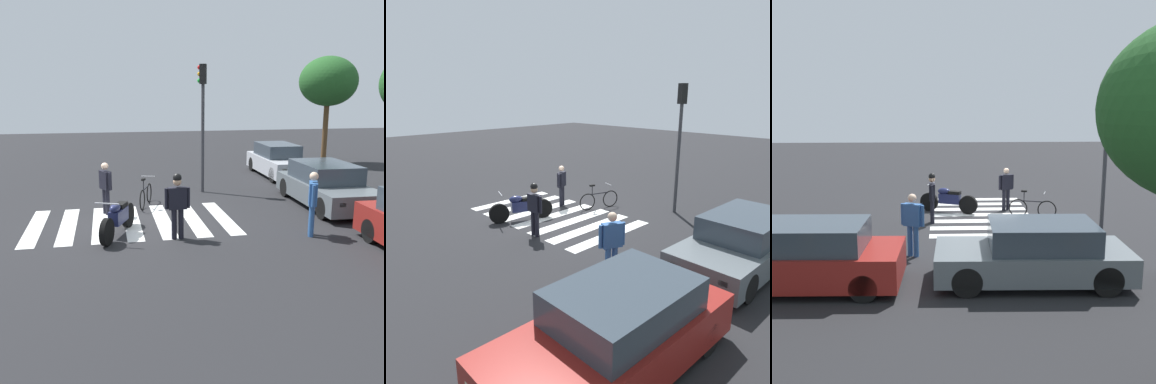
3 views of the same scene
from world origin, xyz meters
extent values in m
plane|color=#232326|center=(0.00, 0.00, 0.00)|extent=(60.00, 60.00, 0.00)
cylinder|color=black|center=(1.89, -0.73, 0.35)|extent=(0.69, 0.39, 0.69)
cylinder|color=black|center=(0.44, -0.13, 0.35)|extent=(0.69, 0.39, 0.69)
cube|color=#1E234C|center=(1.12, -0.41, 0.53)|extent=(0.85, 0.56, 0.36)
ellipsoid|color=#1E234C|center=(1.33, -0.50, 0.80)|extent=(0.54, 0.40, 0.24)
cube|color=black|center=(0.93, -0.33, 0.77)|extent=(0.50, 0.39, 0.12)
cylinder|color=#A5A5AD|center=(1.81, -0.70, 1.05)|extent=(0.27, 0.59, 0.04)
torus|color=black|center=(-2.28, 0.73, 0.33)|extent=(0.64, 0.24, 0.66)
torus|color=black|center=(-1.31, 0.42, 0.33)|extent=(0.64, 0.24, 0.66)
cylinder|color=black|center=(-1.80, 0.58, 0.61)|extent=(0.77, 0.28, 0.04)
cylinder|color=black|center=(-1.51, 0.48, 0.78)|extent=(0.04, 0.04, 0.34)
cube|color=black|center=(-1.51, 0.48, 0.96)|extent=(0.22, 0.16, 0.06)
cylinder|color=#99999E|center=(-2.18, 0.70, 0.93)|extent=(0.17, 0.45, 0.03)
cylinder|color=black|center=(-0.94, -0.68, 0.40)|extent=(0.14, 0.14, 0.80)
cylinder|color=black|center=(-1.10, -0.76, 0.40)|extent=(0.14, 0.14, 0.80)
cube|color=black|center=(-1.02, -0.72, 1.08)|extent=(0.51, 0.38, 0.56)
sphere|color=beige|center=(-1.02, -0.72, 1.51)|extent=(0.22, 0.22, 0.22)
cylinder|color=black|center=(-0.77, -0.59, 1.08)|extent=(0.09, 0.09, 0.54)
cylinder|color=black|center=(-1.28, -0.84, 1.08)|extent=(0.09, 0.09, 0.54)
cylinder|color=black|center=(1.72, 1.15, 0.40)|extent=(0.14, 0.14, 0.80)
cylinder|color=black|center=(1.73, 0.97, 0.40)|extent=(0.14, 0.14, 0.80)
cube|color=black|center=(1.72, 1.06, 1.08)|extent=(0.21, 0.47, 0.56)
sphere|color=tan|center=(1.72, 1.06, 1.51)|extent=(0.22, 0.22, 0.22)
cylinder|color=black|center=(1.72, 1.35, 1.08)|extent=(0.09, 0.09, 0.54)
cylinder|color=black|center=(1.73, 0.78, 1.08)|extent=(0.09, 0.09, 0.54)
sphere|color=black|center=(1.72, 1.06, 1.61)|extent=(0.23, 0.23, 0.23)
cylinder|color=#2D5999|center=(2.08, 4.59, 0.42)|extent=(0.14, 0.14, 0.84)
cylinder|color=#2D5999|center=(2.24, 4.51, 0.42)|extent=(0.14, 0.14, 0.84)
cube|color=#2D5999|center=(2.16, 4.55, 1.14)|extent=(0.53, 0.38, 0.60)
sphere|color=beige|center=(2.16, 4.55, 1.59)|extent=(0.23, 0.23, 0.23)
cylinder|color=#2D5999|center=(1.89, 4.67, 1.14)|extent=(0.09, 0.09, 0.57)
cylinder|color=#2D5999|center=(2.43, 4.43, 1.14)|extent=(0.09, 0.09, 0.57)
cube|color=silver|center=(0.00, -2.70, 0.00)|extent=(3.58, 0.45, 0.01)
cube|color=silver|center=(0.00, -1.80, 0.00)|extent=(3.58, 0.45, 0.01)
cube|color=silver|center=(0.00, -0.90, 0.00)|extent=(3.58, 0.45, 0.01)
cube|color=silver|center=(0.00, 0.00, 0.00)|extent=(3.58, 0.45, 0.01)
cube|color=silver|center=(0.00, 0.90, 0.00)|extent=(3.58, 0.45, 0.01)
cube|color=silver|center=(0.00, 1.80, 0.00)|extent=(3.58, 0.45, 0.01)
cube|color=silver|center=(0.00, 2.70, 0.00)|extent=(3.58, 0.45, 0.01)
cylinder|color=black|center=(0.84, 7.26, 0.34)|extent=(0.68, 0.24, 0.67)
cylinder|color=black|center=(0.80, 5.61, 0.34)|extent=(0.68, 0.24, 0.67)
cylinder|color=black|center=(-2.15, 7.34, 0.34)|extent=(0.68, 0.24, 0.67)
cylinder|color=black|center=(-2.20, 5.69, 0.34)|extent=(0.68, 0.24, 0.67)
cube|color=slate|center=(-0.68, 6.48, 0.50)|extent=(4.46, 1.99, 0.64)
cube|color=#333D47|center=(-0.90, 6.48, 1.12)|extent=(2.42, 1.71, 0.59)
cube|color=#F2EDCC|center=(1.50, 7.02, 0.60)|extent=(0.09, 0.20, 0.12)
cube|color=#F2EDCC|center=(1.47, 5.82, 0.60)|extent=(0.09, 0.20, 0.12)
cylinder|color=black|center=(3.00, 7.42, 0.30)|extent=(0.61, 0.24, 0.61)
cylinder|color=black|center=(2.95, 5.79, 0.30)|extent=(0.61, 0.24, 0.61)
cube|color=maroon|center=(4.47, 6.56, 0.54)|extent=(4.44, 1.96, 0.74)
cube|color=#333D47|center=(4.25, 6.57, 1.19)|extent=(2.41, 1.69, 0.57)
cylinder|color=#38383D|center=(-3.50, 2.88, 1.99)|extent=(0.12, 0.12, 3.99)
cube|color=black|center=(-3.50, 2.88, 4.34)|extent=(0.31, 0.31, 0.70)
sphere|color=red|center=(-3.54, 2.76, 4.57)|extent=(0.16, 0.16, 0.16)
sphere|color=orange|center=(-3.54, 2.76, 4.34)|extent=(0.16, 0.16, 0.16)
sphere|color=green|center=(-3.54, 2.76, 4.11)|extent=(0.16, 0.16, 0.16)
camera|label=1|loc=(12.42, -0.68, 3.70)|focal=41.17mm
camera|label=2|loc=(8.42, 9.74, 4.40)|focal=34.46mm
camera|label=3|loc=(1.31, 16.69, 4.13)|focal=44.13mm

